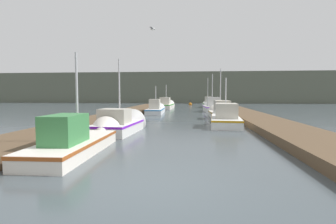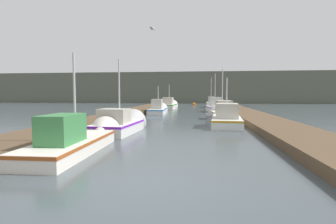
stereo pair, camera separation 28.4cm
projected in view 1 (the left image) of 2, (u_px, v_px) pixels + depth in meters
ground_plane at (152, 188)px, 5.63m from camera, size 200.00×200.00×0.00m
dock_left at (118, 115)px, 22.03m from camera, size 2.75×40.00×0.38m
dock_right at (251, 117)px, 20.96m from camera, size 2.75×40.00×0.38m
distant_shore_ridge at (190, 88)px, 62.39m from camera, size 120.00×16.00×6.61m
fishing_boat_0 at (83, 139)px, 9.57m from camera, size 1.67×5.92×3.91m
fishing_boat_1 at (122, 124)px, 13.90m from camera, size 1.98×4.52×4.35m
fishing_boat_2 at (225, 117)px, 17.42m from camera, size 2.19×6.49×3.58m
fishing_boat_3 at (220, 112)px, 22.17m from camera, size 1.77×5.99×4.58m
fishing_boat_4 at (156, 109)px, 27.31m from camera, size 1.72×5.97×3.25m
fishing_boat_5 at (212, 107)px, 29.76m from camera, size 2.01×4.68×4.79m
fishing_boat_6 at (167, 105)px, 35.99m from camera, size 1.98×5.78×3.75m
fishing_boat_7 at (208, 104)px, 39.18m from camera, size 1.43×4.99×4.66m
mooring_piling_0 at (220, 105)px, 32.54m from camera, size 0.23×0.23×1.30m
mooring_piling_1 at (213, 102)px, 44.10m from camera, size 0.35×0.35×1.31m
mooring_piling_2 at (219, 105)px, 34.24m from camera, size 0.32×0.32×1.00m
mooring_piling_3 at (164, 102)px, 43.75m from camera, size 0.23×0.23×1.07m
channel_buoy at (190, 104)px, 46.02m from camera, size 0.59×0.59×1.09m
seagull_lead at (153, 29)px, 14.08m from camera, size 0.31×0.56×0.12m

